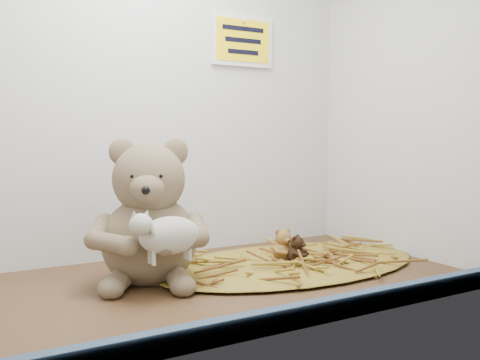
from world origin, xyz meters
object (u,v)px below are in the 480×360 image
toy_lamb (170,236)px  main_teddy (150,211)px  mini_teddy_tan (283,243)px  mini_teddy_brown (296,248)px

toy_lamb → main_teddy: bearing=90.0°
main_teddy → toy_lamb: size_ratio=1.91×
mini_teddy_tan → main_teddy: bearing=-179.1°
toy_lamb → mini_teddy_brown: size_ratio=2.43×
main_teddy → toy_lamb: bearing=-66.2°
main_teddy → mini_teddy_brown: size_ratio=4.64×
toy_lamb → mini_teddy_brown: (33.42, 6.00, -6.93)cm
main_teddy → mini_teddy_brown: main_teddy is taller
main_teddy → mini_teddy_tan: bearing=21.5°
toy_lamb → mini_teddy_tan: size_ratio=2.07×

